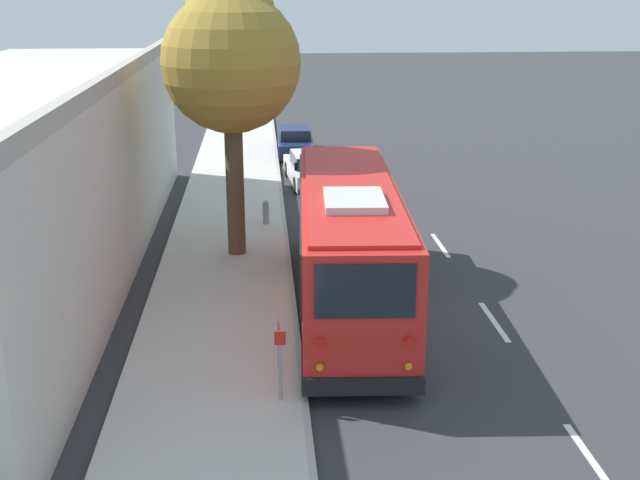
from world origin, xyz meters
TOP-DOWN VIEW (x-y plane):
  - ground_plane at (0.00, 0.00)m, footprint 160.00×160.00m
  - sidewalk_slab at (0.00, 3.99)m, footprint 80.00×3.65m
  - curb_strip at (0.00, 2.09)m, footprint 80.00×0.14m
  - shuttle_bus at (0.96, 0.70)m, footprint 10.54×2.90m
  - parked_sedan_white at (14.19, 0.79)m, footprint 4.80×2.13m
  - parked_sedan_navy at (20.30, 1.17)m, footprint 4.65×1.74m
  - street_tree at (5.19, 3.60)m, footprint 3.93×3.93m
  - sign_post_near at (-3.97, 2.55)m, footprint 0.06×0.22m
  - sign_post_far at (-2.59, 2.55)m, footprint 0.06×0.06m
  - fire_hydrant at (8.09, 2.70)m, footprint 0.22×0.22m
  - building_backdrop at (4.32, 9.64)m, footprint 23.74×6.44m
  - lane_stripe_behind at (-6.25, -2.75)m, footprint 2.40×0.14m
  - lane_stripe_mid at (-0.25, -2.75)m, footprint 2.40×0.14m
  - lane_stripe_ahead at (5.75, -2.75)m, footprint 2.40×0.14m

SIDE VIEW (x-z plane):
  - ground_plane at x=0.00m, z-range 0.00..0.00m
  - lane_stripe_behind at x=-6.25m, z-range 0.00..0.01m
  - lane_stripe_mid at x=-0.25m, z-range 0.00..0.01m
  - lane_stripe_ahead at x=5.75m, z-range 0.00..0.01m
  - sidewalk_slab at x=0.00m, z-range 0.00..0.15m
  - curb_strip at x=0.00m, z-range 0.00..0.15m
  - fire_hydrant at x=8.09m, z-range 0.15..0.96m
  - parked_sedan_white at x=14.19m, z-range -0.04..1.26m
  - parked_sedan_navy at x=20.30m, z-range -0.05..1.27m
  - sign_post_far at x=-2.59m, z-range 0.15..1.23m
  - sign_post_near at x=-3.97m, z-range 0.17..1.61m
  - shuttle_bus at x=0.96m, z-range 0.13..3.50m
  - building_backdrop at x=4.32m, z-range -0.19..5.55m
  - street_tree at x=5.19m, z-range 1.89..10.04m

